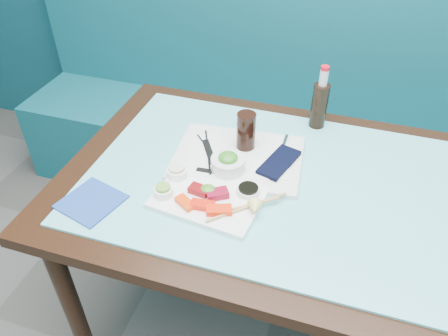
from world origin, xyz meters
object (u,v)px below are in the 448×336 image
(sashimi_plate, at_px, (209,198))
(blue_napkin, at_px, (91,202))
(booth_bench, at_px, (314,136))
(cola_bottle_body, at_px, (319,106))
(dining_table, at_px, (285,204))
(cola_glass, at_px, (246,131))
(serving_tray, at_px, (238,158))
(seaweed_bowl, at_px, (228,164))

(sashimi_plate, bearing_deg, blue_napkin, -153.76)
(booth_bench, relative_size, cola_bottle_body, 18.58)
(sashimi_plate, xyz_separation_m, blue_napkin, (-0.32, -0.11, -0.00))
(booth_bench, distance_m, dining_table, 0.89)
(cola_glass, bearing_deg, serving_tray, -100.30)
(seaweed_bowl, bearing_deg, blue_napkin, -143.69)
(dining_table, relative_size, cola_glass, 11.00)
(serving_tray, distance_m, seaweed_bowl, 0.08)
(dining_table, xyz_separation_m, serving_tray, (-0.18, 0.06, 0.10))
(serving_tray, height_order, cola_bottle_body, cola_bottle_body)
(cola_glass, distance_m, blue_napkin, 0.52)
(dining_table, bearing_deg, booth_bench, 90.00)
(booth_bench, height_order, dining_table, booth_bench)
(booth_bench, bearing_deg, sashimi_plate, -101.64)
(seaweed_bowl, distance_m, cola_glass, 0.14)
(blue_napkin, bearing_deg, sashimi_plate, 19.73)
(booth_bench, distance_m, blue_napkin, 1.28)
(cola_glass, bearing_deg, booth_bench, 77.07)
(booth_bench, height_order, sashimi_plate, booth_bench)
(dining_table, height_order, sashimi_plate, sashimi_plate)
(sashimi_plate, distance_m, blue_napkin, 0.34)
(booth_bench, xyz_separation_m, seaweed_bowl, (-0.19, -0.85, 0.42))
(booth_bench, relative_size, cola_glass, 23.58)
(seaweed_bowl, distance_m, cola_bottle_body, 0.42)
(sashimi_plate, relative_size, serving_tray, 0.75)
(dining_table, xyz_separation_m, cola_glass, (-0.17, 0.12, 0.17))
(seaweed_bowl, bearing_deg, sashimi_plate, -97.38)
(cola_glass, relative_size, cola_bottle_body, 0.79)
(booth_bench, height_order, cola_bottle_body, booth_bench)
(cola_glass, bearing_deg, cola_bottle_body, 48.07)
(booth_bench, xyz_separation_m, cola_bottle_body, (0.04, -0.50, 0.46))
(sashimi_plate, bearing_deg, cola_glass, 88.46)
(cola_bottle_body, height_order, blue_napkin, cola_bottle_body)
(blue_napkin, bearing_deg, cola_bottle_body, 47.16)
(serving_tray, bearing_deg, booth_bench, 71.90)
(cola_bottle_body, bearing_deg, blue_napkin, -132.84)
(booth_bench, bearing_deg, serving_tray, -102.74)
(sashimi_plate, bearing_deg, cola_bottle_body, 70.37)
(dining_table, xyz_separation_m, sashimi_plate, (-0.20, -0.15, 0.10))
(seaweed_bowl, distance_m, blue_napkin, 0.42)
(booth_bench, distance_m, serving_tray, 0.89)
(cola_glass, height_order, blue_napkin, cola_glass)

